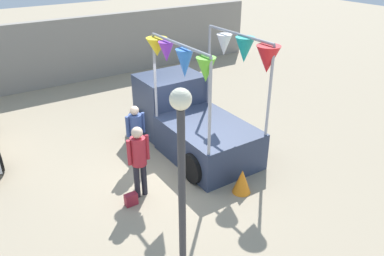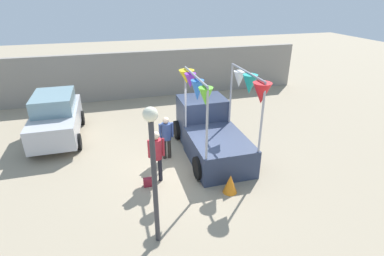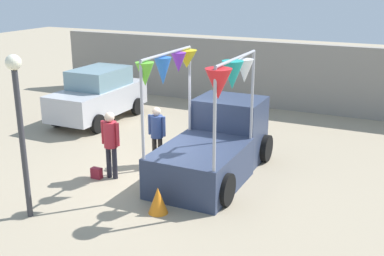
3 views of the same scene
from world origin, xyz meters
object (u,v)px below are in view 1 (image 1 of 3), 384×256
at_px(person_customer, 139,155).
at_px(person_vendor, 136,129).
at_px(handbag, 131,199).
at_px(street_lamp, 182,163).
at_px(folded_kite_bundle_tangerine, 242,181).
at_px(vendor_truck, 188,115).

relative_size(person_customer, person_vendor, 1.08).
relative_size(handbag, street_lamp, 0.08).
xyz_separation_m(person_customer, handbag, (-0.35, -0.20, -0.93)).
xyz_separation_m(person_customer, folded_kite_bundle_tangerine, (2.02, -1.20, -0.77)).
bearing_deg(person_customer, person_vendor, 66.91).
xyz_separation_m(vendor_truck, handbag, (-2.62, -1.70, -0.78)).
distance_m(person_customer, street_lamp, 2.84).
bearing_deg(person_customer, vendor_truck, 33.41).
distance_m(person_customer, handbag, 1.01).
xyz_separation_m(person_customer, person_vendor, (0.58, 1.36, -0.09)).
height_order(vendor_truck, person_customer, vendor_truck).
height_order(vendor_truck, person_vendor, vendor_truck).
bearing_deg(street_lamp, handbag, 87.99).
relative_size(person_customer, folded_kite_bundle_tangerine, 2.94).
height_order(vendor_truck, street_lamp, street_lamp).
distance_m(vendor_truck, person_customer, 2.72).
xyz_separation_m(street_lamp, folded_kite_bundle_tangerine, (2.45, 1.31, -2.03)).
height_order(vendor_truck, handbag, vendor_truck).
height_order(handbag, street_lamp, street_lamp).
bearing_deg(vendor_truck, person_vendor, -175.28).
distance_m(person_customer, folded_kite_bundle_tangerine, 2.47).
relative_size(person_customer, handbag, 6.29).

